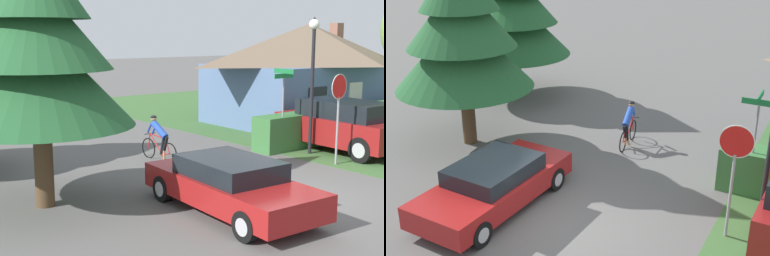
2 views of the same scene
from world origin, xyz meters
TOP-DOWN VIEW (x-y plane):
  - ground_plane at (0.00, 0.00)m, footprint 140.00×140.00m
  - sedan_left_lane at (-1.84, 0.17)m, footprint 2.14×4.75m
  - cyclist at (-0.29, 5.42)m, footprint 0.44×1.77m
  - stop_sign at (3.86, 1.59)m, footprint 0.79×0.08m
  - street_name_sign at (3.90, 3.95)m, footprint 0.90×0.90m
  - conifer_tall_near at (-5.06, 3.19)m, footprint 4.40×4.40m
  - conifer_tall_far at (-6.52, 8.13)m, footprint 4.57×4.57m

SIDE VIEW (x-z plane):
  - ground_plane at x=0.00m, z-range 0.00..0.00m
  - sedan_left_lane at x=-1.84m, z-range 0.02..1.29m
  - cyclist at x=-0.29m, z-range -0.02..1.46m
  - street_name_sign at x=3.90m, z-range 0.54..3.43m
  - stop_sign at x=3.86m, z-range 0.62..3.48m
  - conifer_tall_far at x=-6.52m, z-range 0.57..6.49m
  - conifer_tall_near at x=-5.06m, z-range 0.41..7.33m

